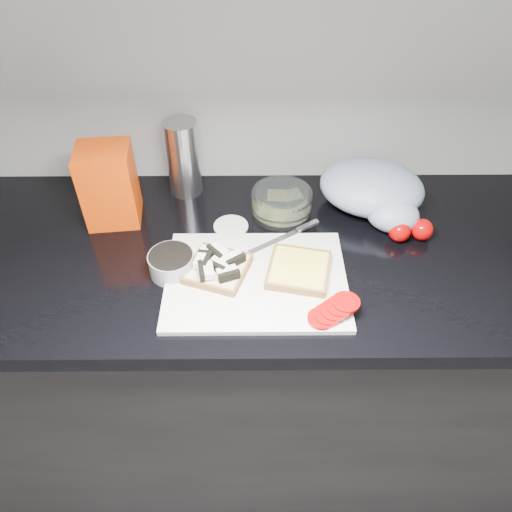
{
  "coord_description": "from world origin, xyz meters",
  "views": [
    {
      "loc": [
        -0.06,
        0.32,
        1.71
      ],
      "look_at": [
        -0.06,
        1.12,
        0.95
      ],
      "focal_mm": 35.0,
      "sensor_mm": 36.0,
      "label": 1
    }
  ],
  "objects": [
    {
      "name": "tub_lid",
      "position": [
        -0.12,
        1.27,
        0.9
      ],
      "size": [
        0.11,
        0.11,
        0.01
      ],
      "primitive_type": "cylinder",
      "rotation": [
        0.0,
        0.0,
        -0.27
      ],
      "color": "silver",
      "rests_on": "countertop"
    },
    {
      "name": "bread_bag",
      "position": [
        -0.41,
        1.32,
        1.0
      ],
      "size": [
        0.14,
        0.13,
        0.2
      ],
      "primitive_type": "cube",
      "rotation": [
        0.0,
        0.0,
        0.11
      ],
      "color": "#F23504",
      "rests_on": "countertop"
    },
    {
      "name": "whole_tomatoes",
      "position": [
        0.32,
        1.23,
        0.93
      ],
      "size": [
        0.11,
        0.06,
        0.05
      ],
      "rotation": [
        0.0,
        0.0,
        0.42
      ],
      "color": "#AE0404",
      "rests_on": "countertop"
    },
    {
      "name": "countertop",
      "position": [
        0.0,
        1.2,
        0.88
      ],
      "size": [
        3.5,
        0.64,
        0.04
      ],
      "primitive_type": "cube",
      "color": "black",
      "rests_on": "base_cabinet"
    },
    {
      "name": "grocery_bag",
      "position": [
        0.25,
        1.35,
        0.96
      ],
      "size": [
        0.32,
        0.3,
        0.12
      ],
      "rotation": [
        0.0,
        0.0,
        -0.29
      ],
      "color": "#96A4B9",
      "rests_on": "countertop"
    },
    {
      "name": "bread_left",
      "position": [
        -0.14,
        1.11,
        0.93
      ],
      "size": [
        0.17,
        0.17,
        0.04
      ],
      "rotation": [
        0.0,
        0.0,
        -0.33
      ],
      "color": "beige",
      "rests_on": "cutting_board"
    },
    {
      "name": "bread_right",
      "position": [
        0.04,
        1.1,
        0.92
      ],
      "size": [
        0.16,
        0.16,
        0.02
      ],
      "rotation": [
        0.0,
        0.0,
        -0.21
      ],
      "color": "beige",
      "rests_on": "cutting_board"
    },
    {
      "name": "tomato_slices",
      "position": [
        0.1,
        0.98,
        0.92
      ],
      "size": [
        0.12,
        0.1,
        0.02
      ],
      "rotation": [
        0.0,
        0.0,
        0.03
      ],
      "color": "#AE0404",
      "rests_on": "cutting_board"
    },
    {
      "name": "glass_bowl",
      "position": [
        0.01,
        1.33,
        0.93
      ],
      "size": [
        0.15,
        0.15,
        0.06
      ],
      "rotation": [
        0.0,
        0.0,
        -0.07
      ],
      "color": "silver",
      "rests_on": "countertop"
    },
    {
      "name": "base_cabinet",
      "position": [
        0.0,
        1.2,
        0.43
      ],
      "size": [
        3.5,
        0.6,
        0.86
      ],
      "primitive_type": "cube",
      "color": "black",
      "rests_on": "ground"
    },
    {
      "name": "seed_tub",
      "position": [
        -0.24,
        1.12,
        0.93
      ],
      "size": [
        0.1,
        0.1,
        0.05
      ],
      "color": "gray",
      "rests_on": "countertop"
    },
    {
      "name": "knife",
      "position": [
        0.04,
        1.23,
        0.92
      ],
      "size": [
        0.18,
        0.12,
        0.01
      ],
      "rotation": [
        0.0,
        0.0,
        0.57
      ],
      "color": "silver",
      "rests_on": "cutting_board"
    },
    {
      "name": "steel_canister",
      "position": [
        -0.24,
        1.43,
        1.0
      ],
      "size": [
        0.09,
        0.09,
        0.21
      ],
      "primitive_type": "cylinder",
      "color": "#B1B1B6",
      "rests_on": "countertop"
    },
    {
      "name": "cutting_board",
      "position": [
        -0.06,
        1.09,
        0.91
      ],
      "size": [
        0.4,
        0.3,
        0.01
      ],
      "primitive_type": "cube",
      "color": "silver",
      "rests_on": "countertop"
    }
  ]
}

